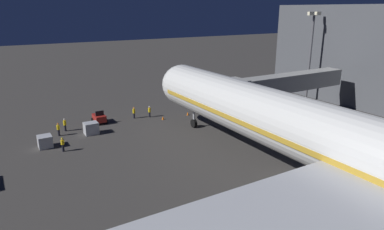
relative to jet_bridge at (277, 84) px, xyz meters
The scene contains 13 objects.
ground_plane 20.43m from the jet_bridge, 52.10° to the left, with size 320.00×320.00×0.00m, color #383533.
jet_bridge is the anchor object (origin of this frame).
apron_floodlight_mast 15.10m from the jet_bridge, 156.53° to the right, with size 2.90×0.50×15.72m.
baggage_tug_lead 26.61m from the jet_bridge, 28.26° to the right, with size 1.86×2.46×1.95m.
baggage_container_near_belt 32.48m from the jet_bridge, 11.71° to the right, with size 1.60×1.68×1.48m, color #B7BABF.
baggage_container_mid_row 27.12m from the jet_bridge, 18.27° to the right, with size 1.79×1.53×1.60m, color #B7BABF.
ground_crew_near_nose_gear 31.21m from the jet_bridge, 18.55° to the right, with size 0.40×0.40×1.80m.
ground_crew_by_belt_loader 21.91m from the jet_bridge, 33.84° to the right, with size 0.40×0.40×1.79m.
ground_crew_marshaller_fwd 19.70m from the jet_bridge, 36.07° to the right, with size 0.40×0.40×1.77m.
ground_crew_under_port_wing 30.68m from the jet_bridge, 21.93° to the right, with size 0.40×0.40×1.81m.
ground_crew_by_tug 30.48m from the jet_bridge, ahead, with size 0.40×0.40×1.76m.
traffic_cone_nose_port 14.42m from the jet_bridge, 42.59° to the right, with size 0.36×0.36×0.55m, color orange.
traffic_cone_nose_starboard 17.72m from the jet_bridge, 32.45° to the right, with size 0.36×0.36×0.55m, color orange.
Camera 1 is at (24.03, 20.59, 16.16)m, focal length 32.19 mm.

